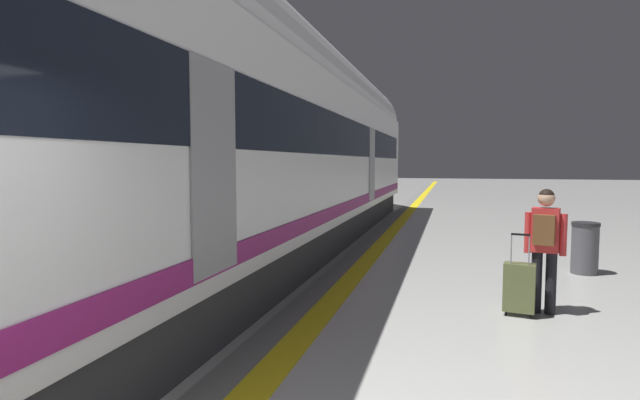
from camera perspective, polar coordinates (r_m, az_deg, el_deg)
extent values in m
cube|color=yellow|center=(11.54, 6.72, -5.43)|extent=(0.36, 80.00, 0.01)
cube|color=slate|center=(11.59, 5.32, -5.38)|extent=(0.53, 80.00, 0.01)
cube|color=#38383D|center=(9.01, -9.18, -6.00)|extent=(2.67, 24.31, 0.70)
cube|color=white|center=(8.86, -9.32, 5.52)|extent=(2.90, 25.32, 2.90)
cylinder|color=white|center=(9.00, -9.44, 14.47)|extent=(2.84, 24.81, 2.84)
cube|color=black|center=(8.88, -9.35, 7.78)|extent=(2.93, 23.80, 0.80)
cube|color=#8C1966|center=(8.91, -9.23, -1.89)|extent=(2.94, 24.81, 0.24)
cone|color=white|center=(22.34, 5.61, 4.20)|extent=(2.75, 2.60, 2.75)
cube|color=gray|center=(4.80, -12.00, 3.51)|extent=(0.02, 0.90, 2.00)
cube|color=gray|center=(13.95, 6.00, 4.10)|extent=(0.02, 0.90, 2.00)
cylinder|color=black|center=(7.15, 23.63, -8.61)|extent=(0.13, 0.13, 0.80)
cylinder|color=black|center=(7.14, 25.02, -8.69)|extent=(0.13, 0.13, 0.80)
cube|color=red|center=(7.02, 24.50, -3.17)|extent=(0.36, 0.27, 0.57)
cylinder|color=red|center=(7.07, 22.80, -3.46)|extent=(0.09, 0.09, 0.54)
cylinder|color=red|center=(7.02, 26.21, -3.62)|extent=(0.09, 0.09, 0.54)
sphere|color=tan|center=(6.99, 24.61, 0.18)|extent=(0.21, 0.21, 0.21)
sphere|color=black|center=(6.98, 24.61, 0.38)|extent=(0.19, 0.19, 0.19)
cube|color=brown|center=(6.88, 24.38, -3.15)|extent=(0.28, 0.20, 0.38)
cube|color=#596038|center=(6.91, 21.94, -9.31)|extent=(0.41, 0.29, 0.62)
cube|color=#596038|center=(7.04, 21.99, -9.70)|extent=(0.31, 0.07, 0.34)
cylinder|color=black|center=(6.94, 20.62, -12.10)|extent=(0.03, 0.06, 0.06)
cylinder|color=black|center=(6.92, 23.02, -12.21)|extent=(0.03, 0.06, 0.06)
cylinder|color=gray|center=(6.76, 21.14, -5.26)|extent=(0.02, 0.02, 0.38)
cylinder|color=gray|center=(6.75, 22.92, -5.33)|extent=(0.02, 0.02, 0.38)
cube|color=black|center=(6.73, 22.08, -3.70)|extent=(0.22, 0.06, 0.02)
cylinder|color=#4C4C51|center=(9.92, 28.17, -5.07)|extent=(0.44, 0.44, 0.85)
cylinder|color=#262628|center=(9.86, 28.27, -2.46)|extent=(0.46, 0.46, 0.06)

